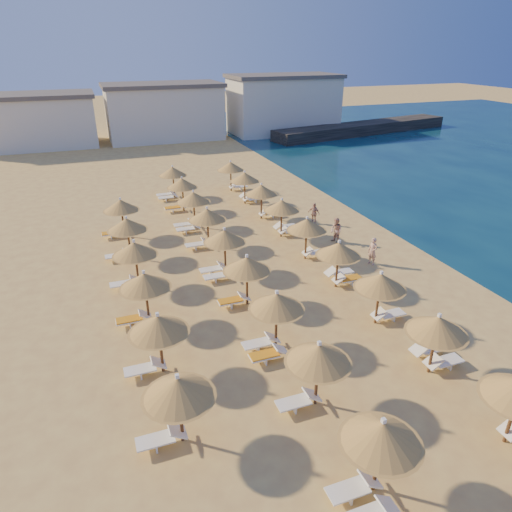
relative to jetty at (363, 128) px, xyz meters
name	(u,v)px	position (x,y,z in m)	size (l,w,h in m)	color
ground	(307,307)	(-29.34, -41.17, -0.75)	(220.00, 220.00, 0.00)	#DFBD62
jetty	(363,128)	(0.00, 0.00, 0.00)	(30.00, 4.00, 1.50)	black
hotel_blocks	(175,111)	(-26.58, 5.68, 2.95)	(49.36, 9.93, 8.10)	silver
parasol_row_east	(322,237)	(-26.95, -37.89, 1.45)	(2.44, 36.71, 2.77)	brown
parasol_row_west	(235,250)	(-32.09, -37.89, 1.45)	(2.44, 36.71, 2.77)	brown
parasol_row_inland	(139,264)	(-37.06, -37.89, 1.45)	(2.44, 21.48, 2.77)	brown
loungers	(255,279)	(-30.97, -38.00, -0.41)	(13.17, 34.89, 0.66)	white
beachgoer_c	(314,213)	(-23.72, -30.71, 0.05)	(0.93, 0.39, 1.59)	tan
beachgoer_b	(336,231)	(-23.96, -34.43, 0.11)	(0.84, 0.65, 1.72)	tan
beachgoer_a	(373,251)	(-23.54, -38.06, 0.09)	(0.62, 0.40, 1.69)	tan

